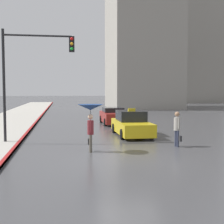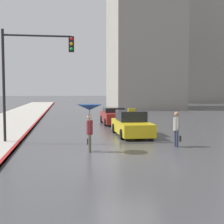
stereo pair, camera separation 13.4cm
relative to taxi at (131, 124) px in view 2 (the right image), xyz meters
name	(u,v)px [view 2 (the right image)]	position (x,y,z in m)	size (l,w,h in m)	color
ground_plane	(128,159)	(-1.52, -6.47, -0.69)	(300.00, 300.00, 0.00)	#424244
taxi	(131,124)	(0.00, 0.00, 0.00)	(1.91, 4.69, 1.68)	gold
sedan_red	(114,116)	(-0.04, 6.68, -0.04)	(1.91, 4.39, 1.37)	maroon
pedestrian_with_umbrella	(90,113)	(-2.96, -4.83, 1.10)	(1.14, 1.14, 2.16)	#4C473D
pedestrian_man	(177,127)	(1.38, -4.16, 0.31)	(0.33, 0.59, 1.74)	#2D3347
traffic_light	(32,65)	(-5.73, -2.01, 3.41)	(3.68, 0.38, 5.91)	black
building_tower_near	(143,16)	(8.29, 29.74, 13.69)	(10.12, 12.41, 28.76)	gray
building_tower_far	(189,39)	(24.27, 50.26, 13.87)	(13.24, 12.02, 29.12)	gray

